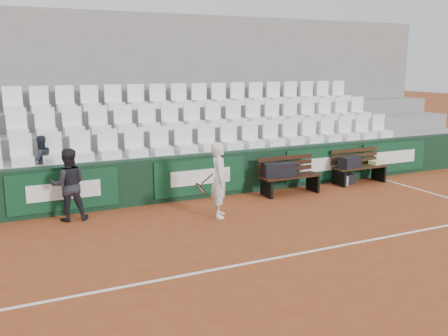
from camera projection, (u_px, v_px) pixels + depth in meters
The scene contains 21 objects.
ground at pixel (302, 253), 8.17m from camera, with size 80.00×80.00×0.00m, color brown.
court_baseline at pixel (302, 253), 8.16m from camera, with size 18.00×0.06×0.01m, color white.
back_barrier at pixel (208, 175), 11.62m from camera, with size 18.00×0.34×1.00m.
grandstand_tier_front at pixel (195, 170), 12.16m from camera, with size 18.00×0.95×1.00m, color #959593.
grandstand_tier_mid at pixel (182, 155), 12.95m from camera, with size 18.00×0.95×1.45m, color gray.
grandstand_tier_back at pixel (169, 141), 13.74m from camera, with size 18.00×0.95×1.90m, color gray.
grandstand_rear_wall at pixel (161, 94), 14.04m from camera, with size 18.00×0.30×4.40m, color gray.
seat_row_front at pixel (198, 138), 11.83m from camera, with size 11.90×0.44×0.63m, color white.
seat_row_mid at pixel (183, 116), 12.58m from camera, with size 11.90×0.44×0.63m, color white.
seat_row_back at pixel (170, 95), 13.33m from camera, with size 11.90×0.44×0.63m, color white.
bench_left at pixel (290, 185), 11.87m from camera, with size 1.50×0.56×0.45m, color black.
bench_right at pixel (359, 175), 12.94m from camera, with size 1.50×0.56×0.45m, color #321E0F.
sports_bag_left at pixel (280, 170), 11.68m from camera, with size 0.74×0.32×0.32m, color black.
sports_bag_right at pixel (350, 162), 12.68m from camera, with size 0.62×0.29×0.29m, color black.
towel at pixel (376, 162), 13.14m from camera, with size 0.35×0.25×0.10m, color #D2CB88.
sports_bag_ground at pixel (346, 179), 12.87m from camera, with size 0.42×0.25×0.25m, color black.
water_bottle_near at pixel (266, 190), 11.76m from camera, with size 0.07×0.07×0.25m, color silver.
water_bottle_far at pixel (347, 181), 12.66m from camera, with size 0.07×0.07×0.26m, color silver.
tennis_player at pixel (219, 180), 9.99m from camera, with size 0.77×0.65×1.52m.
ball_kid at pixel (69, 185), 9.77m from camera, with size 0.70×0.55×1.44m, color black.
spectator_c at pixel (40, 139), 10.36m from camera, with size 0.50×0.39×1.03m, color #1F252F.
Camera 1 is at (-4.46, -6.42, 3.03)m, focal length 40.00 mm.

